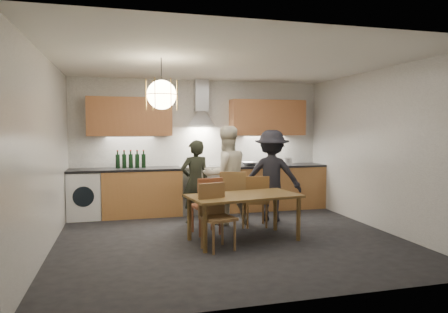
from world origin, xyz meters
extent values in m
plane|color=black|center=(0.00, 0.00, 0.00)|extent=(5.00, 5.00, 0.00)
cube|color=white|center=(0.00, 2.25, 1.30)|extent=(5.00, 0.02, 2.60)
cube|color=white|center=(0.00, -2.25, 1.30)|extent=(5.00, 0.02, 2.60)
cube|color=white|center=(-2.50, 0.00, 1.30)|extent=(0.02, 4.50, 2.60)
cube|color=white|center=(2.50, 0.00, 1.30)|extent=(0.02, 4.50, 2.60)
cube|color=white|center=(0.00, 0.00, 2.60)|extent=(5.00, 4.50, 0.02)
cube|color=tan|center=(-1.18, 1.95, 0.43)|extent=(1.45, 0.60, 0.86)
cube|color=tan|center=(1.48, 1.95, 0.43)|extent=(2.05, 0.60, 0.86)
cube|color=white|center=(-2.20, 1.95, 0.42)|extent=(0.58, 0.58, 0.85)
cube|color=black|center=(-1.48, 1.95, 0.88)|extent=(2.05, 0.62, 0.04)
cube|color=black|center=(1.48, 1.95, 0.88)|extent=(2.05, 0.62, 0.04)
cube|color=silver|center=(0.00, 1.95, 0.40)|extent=(0.90, 0.60, 0.80)
cube|color=black|center=(0.00, 1.66, 0.38)|extent=(0.78, 0.02, 0.42)
cube|color=slate|center=(0.00, 1.95, 0.84)|extent=(0.90, 0.60, 0.08)
cube|color=silver|center=(0.00, 1.69, 0.90)|extent=(0.90, 0.08, 0.04)
cube|color=#CB814E|center=(-1.38, 2.08, 1.86)|extent=(1.55, 0.35, 0.72)
cube|color=#CB814E|center=(1.38, 2.08, 1.86)|extent=(1.55, 0.35, 0.72)
cube|color=silver|center=(0.00, 2.12, 2.29)|extent=(0.26, 0.22, 0.62)
cylinder|color=black|center=(-1.00, -0.10, 2.35)|extent=(0.01, 0.01, 0.50)
sphere|color=#FFE0A5|center=(-1.00, -0.10, 2.10)|extent=(0.40, 0.40, 0.40)
torus|color=gold|center=(-1.00, -0.10, 2.10)|extent=(0.43, 0.43, 0.01)
cube|color=brown|center=(0.17, -0.15, 0.66)|extent=(1.70, 1.03, 0.04)
cylinder|color=brown|center=(-0.50, -0.58, 0.32)|extent=(0.06, 0.06, 0.64)
cylinder|color=brown|center=(-0.60, 0.07, 0.32)|extent=(0.06, 0.06, 0.64)
cylinder|color=brown|center=(0.94, -0.36, 0.32)|extent=(0.06, 0.06, 0.64)
cylinder|color=brown|center=(0.84, 0.29, 0.32)|extent=(0.06, 0.06, 0.64)
cube|color=brown|center=(-0.28, 0.37, 0.43)|extent=(0.47, 0.47, 0.04)
cube|color=brown|center=(-0.25, 0.19, 0.67)|extent=(0.40, 0.11, 0.44)
cylinder|color=brown|center=(-0.15, 0.56, 0.21)|extent=(0.03, 0.03, 0.41)
cylinder|color=brown|center=(-0.09, 0.24, 0.21)|extent=(0.03, 0.03, 0.41)
cylinder|color=brown|center=(-0.47, 0.51, 0.21)|extent=(0.03, 0.03, 0.41)
cylinder|color=brown|center=(-0.42, 0.19, 0.21)|extent=(0.03, 0.03, 0.41)
cube|color=brown|center=(0.25, 0.72, 0.45)|extent=(0.53, 0.53, 0.04)
cube|color=brown|center=(0.20, 0.54, 0.71)|extent=(0.42, 0.17, 0.46)
cylinder|color=brown|center=(0.47, 0.83, 0.22)|extent=(0.04, 0.04, 0.43)
cylinder|color=brown|center=(0.37, 0.50, 0.22)|extent=(0.04, 0.04, 0.43)
cylinder|color=brown|center=(0.14, 0.93, 0.22)|extent=(0.04, 0.04, 0.43)
cylinder|color=brown|center=(0.04, 0.61, 0.22)|extent=(0.04, 0.04, 0.43)
cube|color=brown|center=(0.62, 0.63, 0.42)|extent=(0.45, 0.45, 0.04)
cube|color=brown|center=(0.59, 0.45, 0.65)|extent=(0.39, 0.10, 0.43)
cylinder|color=brown|center=(0.80, 0.76, 0.20)|extent=(0.03, 0.03, 0.40)
cylinder|color=brown|center=(0.75, 0.45, 0.20)|extent=(0.03, 0.03, 0.40)
cylinder|color=brown|center=(0.49, 0.81, 0.20)|extent=(0.03, 0.03, 0.40)
cylinder|color=brown|center=(0.44, 0.50, 0.20)|extent=(0.03, 0.03, 0.40)
cube|color=brown|center=(-0.30, -0.49, 0.43)|extent=(0.50, 0.50, 0.04)
cube|color=brown|center=(-0.35, -0.32, 0.67)|extent=(0.40, 0.15, 0.44)
cylinder|color=brown|center=(-0.41, -0.69, 0.21)|extent=(0.03, 0.03, 0.41)
cylinder|color=brown|center=(-0.50, -0.38, 0.21)|extent=(0.03, 0.03, 0.41)
cylinder|color=brown|center=(-0.10, -0.60, 0.21)|extent=(0.03, 0.03, 0.41)
cylinder|color=brown|center=(-0.19, -0.29, 0.21)|extent=(0.03, 0.03, 0.41)
imported|color=black|center=(-0.31, 1.13, 0.72)|extent=(0.59, 0.45, 1.44)
imported|color=silver|center=(0.19, 0.94, 0.84)|extent=(0.89, 0.74, 1.68)
imported|color=black|center=(1.04, 0.95, 0.81)|extent=(1.19, 0.96, 1.61)
imported|color=silver|center=(0.93, 1.88, 0.94)|extent=(0.34, 0.34, 0.08)
cylinder|color=silver|center=(1.78, 1.97, 0.96)|extent=(0.19, 0.19, 0.13)
camera|label=1|loc=(-1.56, -5.64, 1.64)|focal=32.00mm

